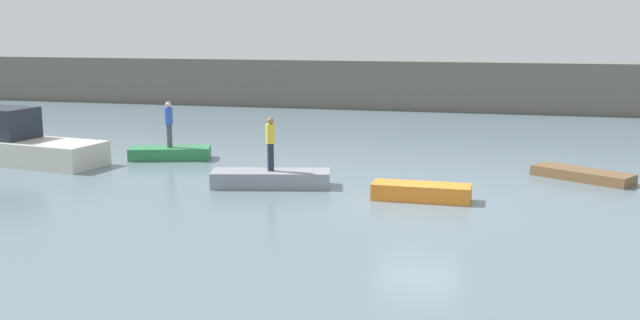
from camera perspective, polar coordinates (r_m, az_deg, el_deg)
The scene contains 9 objects.
ground_plane at distance 22.64m, azimuth 7.71°, elevation -3.31°, with size 120.00×120.00×0.00m, color slate.
embankment_wall at distance 46.18m, azimuth 10.86°, elevation 5.64°, with size 80.00×1.20×3.07m, color #666056.
motorboat at distance 31.01m, azimuth -22.37°, elevation 1.20°, with size 6.70×3.18×2.15m.
rowboat_green at distance 30.10m, azimuth -11.62°, elevation 0.52°, with size 3.20×1.11×0.49m, color #2D7F47.
rowboat_grey at distance 24.62m, azimuth -3.85°, elevation -1.46°, with size 3.95×1.19×0.54m, color gray.
rowboat_orange at distance 22.90m, azimuth 7.91°, elevation -2.49°, with size 3.04×0.96×0.52m, color orange.
rowboat_brown at distance 27.24m, azimuth 19.78°, elevation -1.09°, with size 3.44×1.09×0.36m, color brown.
person_yellow_shirt at distance 24.38m, azimuth -3.89°, elevation 1.46°, with size 0.32×0.32×1.80m.
person_blue_shirt at distance 29.91m, azimuth -11.71°, elevation 2.93°, with size 0.32×0.32×1.85m.
Camera 1 is at (2.13, -21.88, 5.43)m, focal length 41.00 mm.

